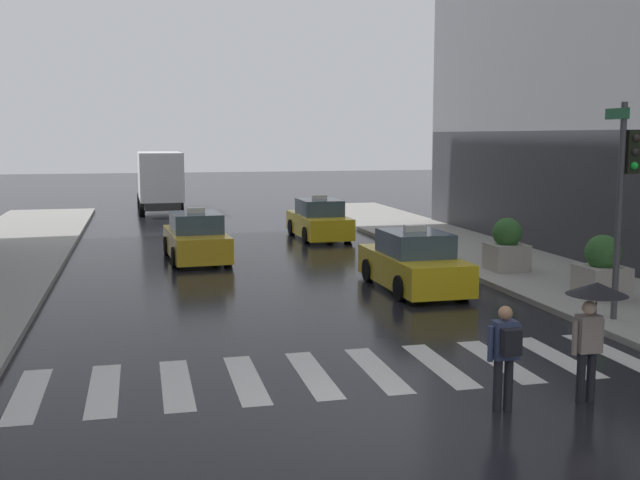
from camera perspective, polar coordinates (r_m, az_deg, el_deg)
The scene contains 11 objects.
ground_plane at distance 11.32m, azimuth 5.99°, elevation -14.20°, with size 160.00×160.00×0.00m, color black.
crosswalk_markings at distance 14.02m, azimuth 1.90°, elevation -9.77°, with size 11.30×2.80×0.01m.
traffic_light_pole at distance 18.13m, azimuth 21.71°, elevation 4.16°, with size 0.44×0.84×4.80m.
taxi_lead at distance 21.35m, azimuth 6.96°, elevation -1.73°, with size 1.99×4.57×1.80m.
taxi_second at distance 26.55m, azimuth -9.19°, elevation 0.09°, with size 2.13×4.63×1.80m.
taxi_third at distance 31.72m, azimuth -0.08°, elevation 1.43°, with size 2.00×4.57×1.80m.
box_truck at distance 42.73m, azimuth -11.86°, elevation 4.42°, with size 2.40×7.58×3.35m.
pedestrian_with_umbrella at distance 12.87m, azimuth 19.67°, elevation -4.85°, with size 0.96×0.96×1.94m.
pedestrian_with_backpack at distance 12.19m, azimuth 13.60°, elevation -7.94°, with size 0.55×0.43×1.65m.
planter_near_corner at distance 20.68m, azimuth 20.23°, elevation -2.05°, with size 1.10×1.10×1.60m.
planter_mid_block at distance 24.04m, azimuth 13.71°, elevation -0.47°, with size 1.10×1.10×1.60m.
Camera 1 is at (-3.51, -9.90, 4.23)m, focal length 43.06 mm.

